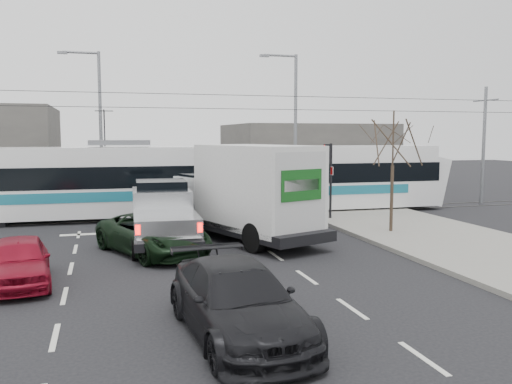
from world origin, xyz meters
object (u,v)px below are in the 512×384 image
object	(u,v)px
traffic_signal	(329,165)
tram	(201,180)
street_lamp_far	(97,119)
red_car	(19,261)
dark_car	(237,301)
street_lamp_near	(293,119)
box_truck	(248,194)
green_car	(153,234)
silver_pickup	(163,213)
navy_pickup	(273,205)
bare_tree	(393,144)

from	to	relation	value
traffic_signal	tram	xyz separation A→B (m)	(-5.61, 3.35, -0.86)
street_lamp_far	red_car	bearing A→B (deg)	-96.69
traffic_signal	dark_car	xyz separation A→B (m)	(-7.83, -13.46, -1.99)
street_lamp_near	tram	bearing A→B (deg)	-147.22
tram	box_truck	distance (m)	6.97
traffic_signal	green_car	xyz separation A→B (m)	(-8.80, -5.12, -2.03)
silver_pickup	dark_car	world-z (taller)	silver_pickup
box_truck	navy_pickup	size ratio (longest dim) A/B	1.56
traffic_signal	dark_car	size ratio (longest dim) A/B	0.70
tram	dark_car	bearing A→B (deg)	-96.80
street_lamp_near	green_car	xyz separation A→B (m)	(-9.64, -12.62, -4.40)
traffic_signal	navy_pickup	world-z (taller)	traffic_signal
street_lamp_far	tram	world-z (taller)	street_lamp_far
tram	dark_car	size ratio (longest dim) A/B	5.04
red_car	dark_car	distance (m)	7.28
tram	dark_car	distance (m)	16.99
navy_pickup	green_car	bearing A→B (deg)	-128.03
red_car	dark_car	world-z (taller)	dark_car
bare_tree	navy_pickup	distance (m)	5.95
navy_pickup	red_car	size ratio (longest dim) A/B	1.29
street_lamp_near	silver_pickup	xyz separation A→B (m)	(-9.12, -10.91, -3.93)
street_lamp_near	dark_car	size ratio (longest dim) A/B	1.74
bare_tree	silver_pickup	size ratio (longest dim) A/B	0.75
street_lamp_near	green_car	world-z (taller)	street_lamp_near
traffic_signal	box_truck	bearing A→B (deg)	-144.15
traffic_signal	box_truck	distance (m)	6.21
silver_pickup	green_car	bearing A→B (deg)	-104.28
traffic_signal	navy_pickup	bearing A→B (deg)	-165.07
tram	traffic_signal	bearing A→B (deg)	-30.08
street_lamp_far	green_car	world-z (taller)	street_lamp_far
traffic_signal	silver_pickup	size ratio (longest dim) A/B	0.54
traffic_signal	box_truck	xyz separation A→B (m)	(-4.98, -3.60, -0.88)
tram	red_car	bearing A→B (deg)	-121.18
silver_pickup	navy_pickup	xyz separation A→B (m)	(5.22, 2.60, -0.18)
silver_pickup	box_truck	xyz separation A→B (m)	(3.29, -0.19, 0.68)
street_lamp_far	red_car	world-z (taller)	street_lamp_far
bare_tree	tram	bearing A→B (deg)	132.55
box_truck	traffic_signal	bearing A→B (deg)	15.57
tram	silver_pickup	xyz separation A→B (m)	(-2.66, -6.76, -0.70)
navy_pickup	green_car	xyz separation A→B (m)	(-5.74, -4.31, -0.29)
bare_tree	box_truck	xyz separation A→B (m)	(-6.11, 0.40, -1.93)
traffic_signal	dark_car	world-z (taller)	traffic_signal
silver_pickup	red_car	distance (m)	6.46
bare_tree	street_lamp_far	size ratio (longest dim) A/B	0.56
bare_tree	traffic_signal	bearing A→B (deg)	105.76
traffic_signal	street_lamp_far	bearing A→B (deg)	138.28
box_truck	red_car	distance (m)	9.01
street_lamp_near	red_car	world-z (taller)	street_lamp_near
traffic_signal	tram	size ratio (longest dim) A/B	0.14
traffic_signal	navy_pickup	xyz separation A→B (m)	(-3.05, -0.81, -1.74)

